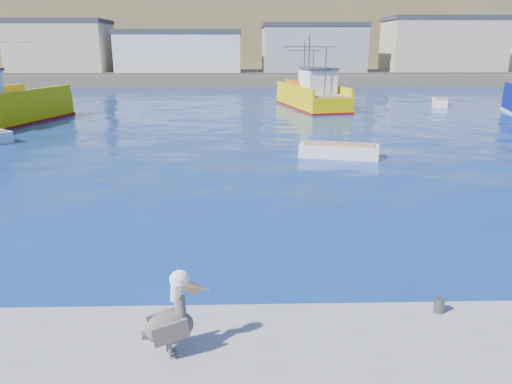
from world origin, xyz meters
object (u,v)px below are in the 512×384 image
Objects in this scene: boat_orange at (307,87)px; trawler_yellow_b at (313,97)px; skiff_far at (440,103)px; pelican at (172,320)px; skiff_mid at (339,152)px.

trawler_yellow_b is at bearing -94.35° from boat_orange.
pelican reaches higher than skiff_far.
skiff_far is at bearing 58.28° from skiff_mid.
pelican is at bearing -109.24° from skiff_mid.
skiff_mid is 18.53m from pelican.
boat_orange is 1.97× the size of skiff_far.
boat_orange reaches higher than skiff_far.
skiff_mid is (-2.36, -32.05, -0.71)m from boat_orange.
boat_orange reaches higher than skiff_mid.
trawler_yellow_b is at bearing 85.85° from skiff_mid.
boat_orange is 1.87× the size of skiff_mid.
skiff_far is at bearing -40.44° from boat_orange.
skiff_mid reaches higher than skiff_far.
boat_orange is at bearing 80.30° from pelican.
boat_orange is at bearing 139.56° from skiff_far.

